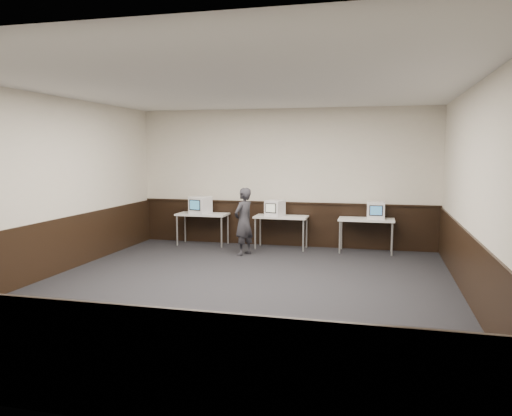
{
  "coord_description": "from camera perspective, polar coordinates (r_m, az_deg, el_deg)",
  "views": [
    {
      "loc": [
        2.17,
        -7.47,
        2.21
      ],
      "look_at": [
        -0.09,
        1.6,
        1.15
      ],
      "focal_mm": 35.0,
      "sensor_mm": 36.0,
      "label": 1
    }
  ],
  "objects": [
    {
      "name": "emac_right",
      "position": [
        11.15,
        13.52,
        -0.27
      ],
      "size": [
        0.39,
        0.42,
        0.37
      ],
      "rotation": [
        0.0,
        0.0,
        0.05
      ],
      "color": "white",
      "rests_on": "desk_right"
    },
    {
      "name": "floor",
      "position": [
        8.09,
        -2.13,
        -9.4
      ],
      "size": [
        8.0,
        8.0,
        0.0
      ],
      "primitive_type": "plane",
      "color": "black",
      "rests_on": "ground"
    },
    {
      "name": "wainscot_right",
      "position": [
        7.78,
        23.52,
        -6.78
      ],
      "size": [
        0.04,
        7.98,
        1.0
      ],
      "primitive_type": "cube",
      "color": "black",
      "rests_on": "right_wall"
    },
    {
      "name": "emac_left",
      "position": [
        11.83,
        -6.39,
        0.34
      ],
      "size": [
        0.51,
        0.53,
        0.41
      ],
      "rotation": [
        0.0,
        0.0,
        -0.28
      ],
      "color": "white",
      "rests_on": "desk_left"
    },
    {
      "name": "wainscot_back",
      "position": [
        11.78,
        3.24,
        -1.89
      ],
      "size": [
        6.98,
        0.04,
        1.0
      ],
      "primitive_type": "cube",
      "color": "black",
      "rests_on": "back_wall"
    },
    {
      "name": "wainscot_rail",
      "position": [
        11.69,
        3.24,
        0.62
      ],
      "size": [
        6.98,
        0.06,
        0.04
      ],
      "primitive_type": "cube",
      "color": "black",
      "rests_on": "wainscot_back"
    },
    {
      "name": "person",
      "position": [
        10.65,
        -1.42,
        -1.55
      ],
      "size": [
        0.53,
        0.62,
        1.45
      ],
      "primitive_type": "imported",
      "rotation": [
        0.0,
        0.0,
        -1.99
      ],
      "color": "#28272D",
      "rests_on": "ground"
    },
    {
      "name": "desk_center",
      "position": [
        11.38,
        2.89,
        -1.27
      ],
      "size": [
        1.2,
        0.6,
        0.75
      ],
      "color": "silver",
      "rests_on": "ground"
    },
    {
      "name": "front_wall",
      "position": [
        4.14,
        -17.8,
        -2.34
      ],
      "size": [
        7.0,
        0.0,
        7.0
      ],
      "primitive_type": "plane",
      "rotation": [
        -1.57,
        0.0,
        0.0
      ],
      "color": "beige",
      "rests_on": "ground"
    },
    {
      "name": "wainscot_front",
      "position": [
        4.45,
        -17.15,
        -16.44
      ],
      "size": [
        6.98,
        0.04,
        1.0
      ],
      "primitive_type": "cube",
      "color": "black",
      "rests_on": "front_wall"
    },
    {
      "name": "back_wall",
      "position": [
        11.69,
        3.3,
        3.47
      ],
      "size": [
        7.0,
        0.0,
        7.0
      ],
      "primitive_type": "plane",
      "rotation": [
        1.57,
        0.0,
        0.0
      ],
      "color": "beige",
      "rests_on": "ground"
    },
    {
      "name": "desk_right",
      "position": [
        11.18,
        12.5,
        -1.56
      ],
      "size": [
        1.2,
        0.6,
        0.75
      ],
      "color": "silver",
      "rests_on": "ground"
    },
    {
      "name": "right_wall",
      "position": [
        7.61,
        24.04,
        1.31
      ],
      "size": [
        0.0,
        8.0,
        8.0
      ],
      "primitive_type": "plane",
      "rotation": [
        1.57,
        0.0,
        -1.57
      ],
      "color": "beige",
      "rests_on": "ground"
    },
    {
      "name": "wainscot_left",
      "position": [
        9.52,
        -22.77,
        -4.39
      ],
      "size": [
        0.04,
        7.98,
        1.0
      ],
      "primitive_type": "cube",
      "color": "black",
      "rests_on": "left_wall"
    },
    {
      "name": "left_wall",
      "position": [
        9.4,
        -23.16,
        2.23
      ],
      "size": [
        0.0,
        8.0,
        8.0
      ],
      "primitive_type": "plane",
      "rotation": [
        1.57,
        0.0,
        1.57
      ],
      "color": "beige",
      "rests_on": "ground"
    },
    {
      "name": "emac_center",
      "position": [
        11.34,
        2.16,
        -0.01
      ],
      "size": [
        0.46,
        0.47,
        0.36
      ],
      "rotation": [
        0.0,
        0.0,
        -0.31
      ],
      "color": "white",
      "rests_on": "desk_center"
    },
    {
      "name": "ceiling",
      "position": [
        7.84,
        -2.23,
        13.72
      ],
      "size": [
        8.0,
        8.0,
        0.0
      ],
      "primitive_type": "plane",
      "rotation": [
        3.14,
        0.0,
        0.0
      ],
      "color": "white",
      "rests_on": "back_wall"
    },
    {
      "name": "desk_left",
      "position": [
        11.89,
        -6.13,
        -0.96
      ],
      "size": [
        1.2,
        0.6,
        0.75
      ],
      "color": "silver",
      "rests_on": "ground"
    }
  ]
}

